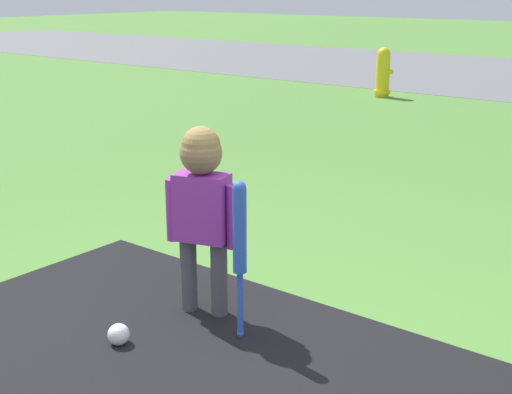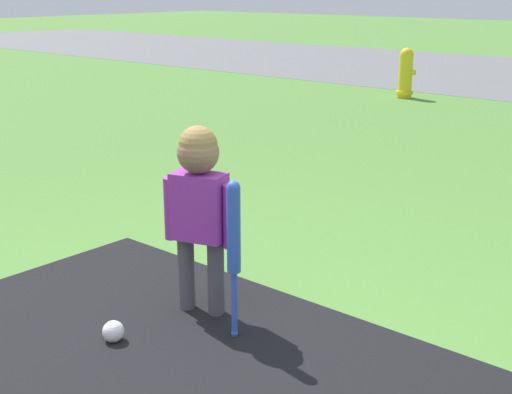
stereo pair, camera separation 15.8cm
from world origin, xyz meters
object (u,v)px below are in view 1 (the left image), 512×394
(baseball_bat, at_px, (240,238))
(fire_hydrant, at_px, (383,73))
(child, at_px, (202,195))
(sports_ball, at_px, (119,334))

(baseball_bat, bearing_deg, fire_hydrant, 113.85)
(baseball_bat, relative_size, fire_hydrant, 1.06)
(child, bearing_deg, fire_hydrant, 94.26)
(child, bearing_deg, sports_ball, -116.78)
(sports_ball, distance_m, fire_hydrant, 7.58)
(child, height_order, baseball_bat, child)
(child, distance_m, fire_hydrant, 7.17)
(child, distance_m, baseball_bat, 0.33)
(child, xyz_separation_m, fire_hydrant, (-2.68, 6.64, -0.25))
(sports_ball, relative_size, fire_hydrant, 0.14)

